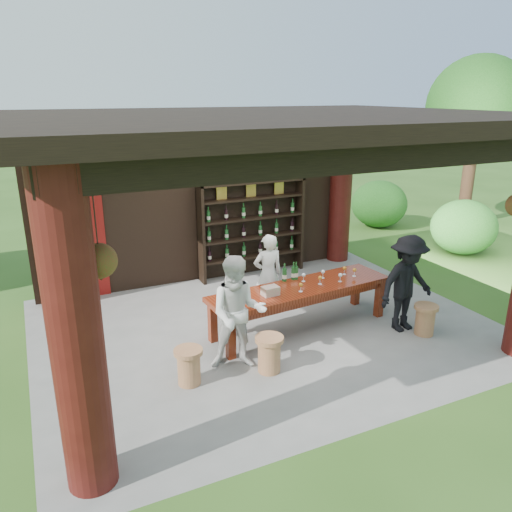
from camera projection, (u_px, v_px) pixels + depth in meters
name	position (u px, v px, depth m)	size (l,w,h in m)	color
ground	(266.00, 327.00, 8.45)	(90.00, 90.00, 0.00)	#2D5119
pavilion	(255.00, 199.00, 8.14)	(7.50, 6.00, 3.60)	slate
wine_shelf	(252.00, 228.00, 10.58)	(2.34, 0.36, 2.06)	black
tasting_table	(301.00, 293.00, 8.23)	(3.24, 1.10, 0.75)	#50190B
stool_near_left	(269.00, 353.00, 7.04)	(0.41, 0.41, 0.54)	#9C603E
stool_near_right	(425.00, 319.00, 8.13)	(0.39, 0.39, 0.51)	#9C603E
stool_far_left	(189.00, 365.00, 6.74)	(0.39, 0.39, 0.52)	#9C603E
host	(268.00, 274.00, 8.78)	(0.54, 0.35, 1.47)	white
guest_woman	(238.00, 313.00, 7.00)	(0.81, 0.63, 1.67)	silver
guest_man	(407.00, 284.00, 8.13)	(1.06, 0.61, 1.63)	black
table_bottles	(291.00, 271.00, 8.43)	(0.30, 0.09, 0.31)	#194C1E
table_glasses	(327.00, 277.00, 8.41)	(1.26, 0.44, 0.15)	silver
napkin_basket	(270.00, 291.00, 7.83)	(0.26, 0.18, 0.14)	#BF6672
shrubs	(307.00, 268.00, 9.66)	(14.31, 8.74, 1.36)	#194C14
trees	(361.00, 114.00, 9.85)	(20.90, 10.89, 4.80)	#3F2819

